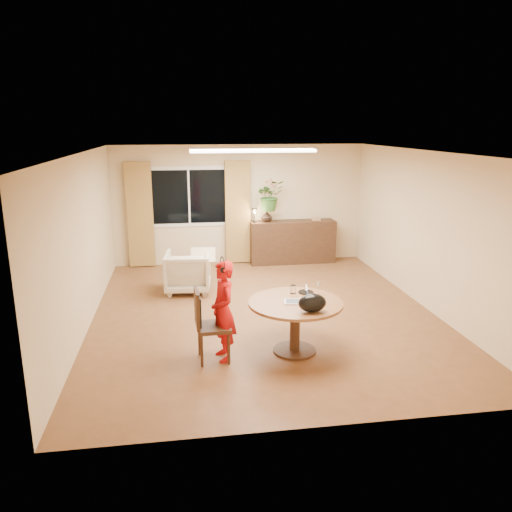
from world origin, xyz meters
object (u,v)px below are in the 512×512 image
(dining_chair, at_px, (213,325))
(sideboard, at_px, (292,242))
(armchair, at_px, (188,272))
(dining_table, at_px, (295,312))
(child, at_px, (223,311))

(dining_chair, relative_size, sideboard, 0.52)
(armchair, bearing_deg, dining_chair, 100.94)
(dining_table, xyz_separation_m, sideboard, (0.98, 4.49, -0.10))
(sideboard, bearing_deg, armchair, -144.39)
(dining_chair, bearing_deg, armchair, 92.79)
(dining_table, xyz_separation_m, child, (-0.97, -0.06, 0.10))
(child, bearing_deg, dining_table, 81.19)
(dining_table, distance_m, sideboard, 4.60)
(child, distance_m, armchair, 2.91)
(child, bearing_deg, sideboard, 144.37)
(dining_table, distance_m, armchair, 3.13)
(dining_chair, distance_m, child, 0.22)
(armchair, height_order, sideboard, sideboard)
(dining_table, xyz_separation_m, armchair, (-1.38, 2.80, -0.19))
(armchair, xyz_separation_m, sideboard, (2.36, 1.69, 0.10))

